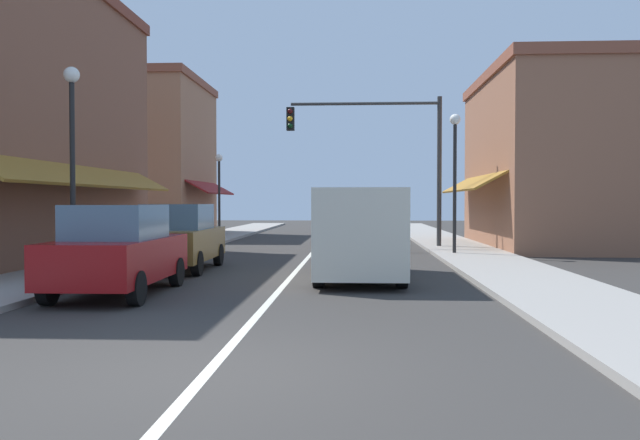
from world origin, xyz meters
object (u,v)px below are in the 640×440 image
object	(u,v)px
van_in_lane	(360,231)
street_lamp_left_near	(72,138)
traffic_signal_mast_arm	(386,144)
street_lamp_left_far	(219,181)
street_lamp_right_mid	(455,161)
parked_car_nearest_left	(118,250)
parked_car_second_left	(179,237)

from	to	relation	value
van_in_lane	street_lamp_left_near	size ratio (longest dim) A/B	1.06
van_in_lane	traffic_signal_mast_arm	distance (m)	10.58
van_in_lane	street_lamp_left_near	world-z (taller)	street_lamp_left_near
van_in_lane	traffic_signal_mast_arm	world-z (taller)	traffic_signal_mast_arm
street_lamp_left_far	street_lamp_right_mid	bearing A→B (deg)	-43.63
parked_car_nearest_left	traffic_signal_mast_arm	size ratio (longest dim) A/B	0.68
parked_car_nearest_left	street_lamp_left_far	size ratio (longest dim) A/B	0.99
parked_car_second_left	van_in_lane	distance (m)	5.12
parked_car_nearest_left	parked_car_second_left	xyz separation A→B (m)	(-0.07, 4.65, 0.00)
van_in_lane	street_lamp_left_far	size ratio (longest dim) A/B	1.24
traffic_signal_mast_arm	parked_car_second_left	bearing A→B (deg)	-124.95
parked_car_second_left	street_lamp_left_far	distance (m)	14.80
parked_car_nearest_left	street_lamp_left_near	xyz separation A→B (m)	(-1.81, 2.06, 2.41)
street_lamp_left_far	parked_car_nearest_left	bearing A→B (deg)	-83.89
van_in_lane	traffic_signal_mast_arm	xyz separation A→B (m)	(1.06, 10.11, 2.94)
traffic_signal_mast_arm	street_lamp_left_near	bearing A→B (deg)	-124.68
van_in_lane	street_lamp_right_mid	world-z (taller)	street_lamp_right_mid
van_in_lane	street_lamp_right_mid	distance (m)	7.72
traffic_signal_mast_arm	street_lamp_right_mid	distance (m)	4.13
parked_car_second_left	van_in_lane	size ratio (longest dim) A/B	0.80
street_lamp_left_near	street_lamp_right_mid	distance (m)	12.37
street_lamp_right_mid	street_lamp_left_far	xyz separation A→B (m)	(-10.01, 9.54, -0.35)
street_lamp_right_mid	street_lamp_left_far	bearing A→B (deg)	136.37
van_in_lane	street_lamp_left_far	world-z (taller)	street_lamp_left_far
traffic_signal_mast_arm	street_lamp_right_mid	bearing A→B (deg)	-57.66
parked_car_second_left	street_lamp_right_mid	world-z (taller)	street_lamp_right_mid
street_lamp_left_far	van_in_lane	bearing A→B (deg)	-67.29
van_in_lane	street_lamp_right_mid	xyz separation A→B (m)	(3.21, 6.70, 2.07)
street_lamp_right_mid	street_lamp_left_far	size ratio (longest dim) A/B	1.14
parked_car_nearest_left	street_lamp_left_near	world-z (taller)	street_lamp_left_near
van_in_lane	parked_car_second_left	bearing A→B (deg)	160.54
traffic_signal_mast_arm	van_in_lane	bearing A→B (deg)	-95.96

